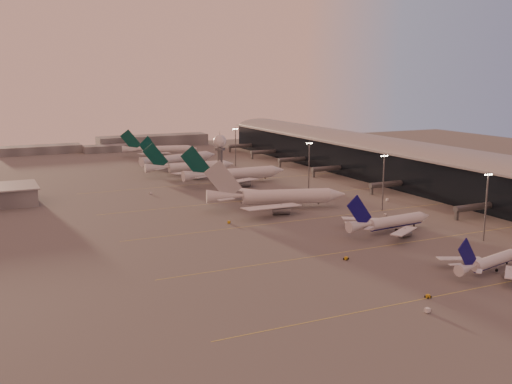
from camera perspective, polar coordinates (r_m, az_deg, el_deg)
name	(u,v)px	position (r m, az deg, el deg)	size (l,w,h in m)	color
ground	(348,262)	(193.39, 8.72, -6.64)	(700.00, 700.00, 0.00)	#585555
taxiway_markings	(332,216)	(254.36, 7.29, -2.26)	(180.00, 185.25, 0.02)	#D3C64A
terminal	(399,163)	(340.54, 13.50, 2.74)	(57.00, 362.00, 23.04)	black
radar_tower	(220,152)	(295.44, -3.46, 3.81)	(6.40, 6.40, 31.10)	#525459
mast_a	(486,203)	(226.79, 21.07, -1.03)	(3.60, 0.56, 25.00)	#525459
mast_b	(383,180)	(264.95, 12.04, 1.15)	(3.60, 0.56, 25.00)	#525459
mast_c	(309,164)	(307.26, 5.08, 2.72)	(3.60, 0.56, 25.00)	#525459
mast_d	(235,145)	(386.04, -1.97, 4.49)	(3.60, 0.56, 25.00)	#525459
distant_horizon	(121,144)	(491.91, -12.71, 4.52)	(165.00, 37.50, 9.00)	#5B5D62
narrowbody_near	(490,264)	(194.61, 21.37, -6.38)	(32.94, 26.01, 13.03)	silver
narrowbody_mid	(390,224)	(231.22, 12.68, -2.98)	(41.44, 32.96, 16.19)	silver
widebody_white	(277,200)	(265.74, 2.05, -0.74)	(61.52, 48.58, 22.29)	silver
greentail_a	(236,176)	(325.94, -1.95, 1.49)	(60.86, 49.17, 22.11)	silver
greentail_b	(191,169)	(355.99, -6.22, 2.20)	(55.39, 44.70, 20.11)	silver
greentail_c	(180,161)	(388.55, -7.25, 2.97)	(57.29, 45.50, 21.65)	silver
greentail_d	(160,151)	(440.54, -9.10, 3.85)	(53.96, 43.07, 19.94)	silver
gsv_truck_a	(429,308)	(158.65, 16.15, -10.53)	(6.38, 2.80, 2.50)	silver
gsv_tug_near	(428,296)	(168.43, 16.06, -9.54)	(2.20, 3.26, 0.87)	gold
gsv_tug_mid	(346,258)	(195.68, 8.58, -6.28)	(3.42, 3.80, 0.93)	gold
gsv_truck_b	(386,213)	(258.04, 12.24, -2.00)	(5.32, 3.68, 2.03)	silver
gsv_truck_c	(229,221)	(239.90, -2.56, -2.74)	(4.96, 5.16, 2.13)	gold
gsv_catering_b	(388,196)	(287.79, 12.45, -0.41)	(5.93, 4.34, 4.45)	silver
gsv_tug_far	(243,203)	(275.44, -1.28, -1.03)	(3.22, 3.95, 0.98)	silver
gsv_truck_d	(150,192)	(301.92, -10.04, 0.01)	(3.28, 5.84, 2.23)	silver
gsv_tug_hangar	(265,173)	(357.90, 0.83, 1.83)	(4.00, 2.90, 1.03)	#525557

